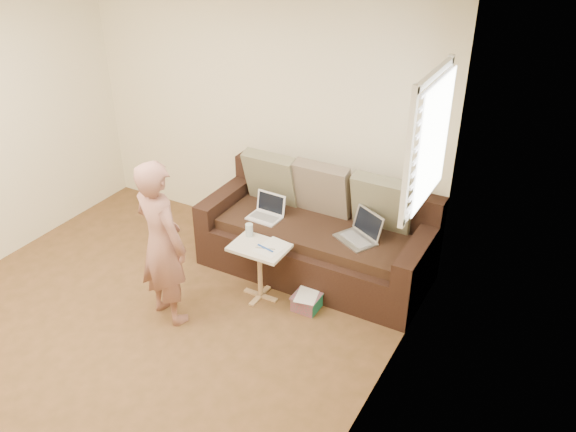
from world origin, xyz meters
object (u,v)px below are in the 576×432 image
(sofa, at_px, (316,234))
(drinking_glass, at_px, (249,230))
(laptop_silver, at_px, (355,241))
(laptop_white, at_px, (264,219))
(side_table, at_px, (260,272))
(striped_box, at_px, (307,301))
(person, at_px, (162,243))

(sofa, bearing_deg, drinking_glass, -129.48)
(sofa, xyz_separation_m, laptop_silver, (0.44, -0.08, 0.10))
(laptop_silver, xyz_separation_m, drinking_glass, (-0.86, -0.44, 0.09))
(sofa, distance_m, laptop_silver, 0.45)
(laptop_white, relative_size, drinking_glass, 2.61)
(side_table, bearing_deg, laptop_white, 116.18)
(sofa, height_order, striped_box, sofa)
(sofa, height_order, side_table, sofa)
(sofa, height_order, laptop_silver, sofa)
(laptop_white, height_order, striped_box, laptop_white)
(person, bearing_deg, laptop_white, -91.76)
(sofa, xyz_separation_m, side_table, (-0.25, -0.62, -0.15))
(laptop_silver, height_order, person, person)
(sofa, bearing_deg, side_table, -112.14)
(sofa, distance_m, striped_box, 0.70)
(drinking_glass, bearing_deg, person, -118.96)
(laptop_white, height_order, drinking_glass, drinking_glass)
(side_table, distance_m, drinking_glass, 0.39)
(sofa, distance_m, laptop_white, 0.52)
(sofa, height_order, drinking_glass, sofa)
(laptop_silver, xyz_separation_m, striped_box, (-0.23, -0.50, -0.44))
(person, relative_size, striped_box, 6.29)
(drinking_glass, bearing_deg, sofa, 50.52)
(laptop_silver, bearing_deg, drinking_glass, -124.27)
(sofa, xyz_separation_m, striped_box, (0.21, -0.58, -0.35))
(side_table, xyz_separation_m, striped_box, (0.46, 0.05, -0.20))
(sofa, relative_size, side_table, 3.97)
(laptop_white, distance_m, person, 1.18)
(side_table, height_order, drinking_glass, drinking_glass)
(person, xyz_separation_m, striped_box, (1.03, 0.67, -0.68))
(laptop_white, bearing_deg, drinking_glass, -77.15)
(laptop_silver, height_order, laptop_white, laptop_silver)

